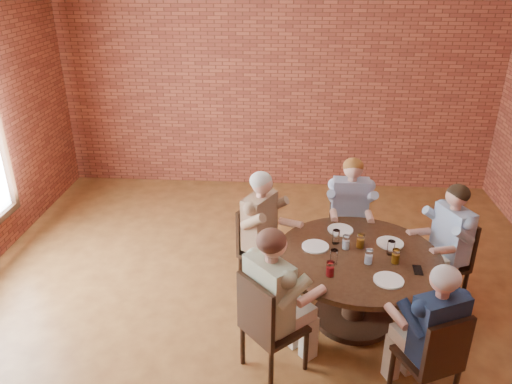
# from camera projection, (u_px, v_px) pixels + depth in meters

# --- Properties ---
(floor) EXTENTS (7.00, 7.00, 0.00)m
(floor) POSITION_uv_depth(u_px,v_px,m) (264.00, 327.00, 4.87)
(floor) COLOR #9F6531
(floor) RESTS_ON ground
(wall_back) EXTENTS (7.00, 0.00, 7.00)m
(wall_back) POSITION_uv_depth(u_px,v_px,m) (278.00, 77.00, 7.33)
(wall_back) COLOR brown
(wall_back) RESTS_ON ground
(dining_table) EXTENTS (1.55, 1.55, 0.75)m
(dining_table) POSITION_uv_depth(u_px,v_px,m) (357.00, 275.00, 4.75)
(dining_table) COLOR black
(dining_table) RESTS_ON floor
(chair_a) EXTENTS (0.54, 0.54, 0.92)m
(chair_a) POSITION_uv_depth(u_px,v_px,m) (449.00, 257.00, 5.09)
(chair_a) COLOR black
(chair_a) RESTS_ON floor
(diner_a) EXTENTS (0.78, 0.72, 1.31)m
(diner_a) POSITION_uv_depth(u_px,v_px,m) (445.00, 246.00, 5.00)
(diner_a) COLOR #4472B2
(diner_a) RESTS_ON floor
(chair_b) EXTENTS (0.43, 0.43, 0.93)m
(chair_b) POSITION_uv_depth(u_px,v_px,m) (348.00, 224.00, 5.72)
(chair_b) COLOR black
(chair_b) RESTS_ON floor
(diner_b) EXTENTS (0.53, 0.65, 1.32)m
(diner_b) POSITION_uv_depth(u_px,v_px,m) (350.00, 215.00, 5.58)
(diner_b) COLOR gray
(diner_b) RESTS_ON floor
(chair_c) EXTENTS (0.58, 0.58, 0.94)m
(chair_c) POSITION_uv_depth(u_px,v_px,m) (257.00, 244.00, 5.31)
(chair_c) COLOR black
(chair_c) RESTS_ON floor
(diner_c) EXTENTS (0.83, 0.78, 1.34)m
(diner_c) POSITION_uv_depth(u_px,v_px,m) (264.00, 233.00, 5.20)
(diner_c) COLOR brown
(diner_c) RESTS_ON floor
(chair_d) EXTENTS (0.63, 0.63, 0.96)m
(chair_d) POSITION_uv_depth(u_px,v_px,m) (266.00, 323.00, 4.13)
(chair_d) COLOR black
(chair_d) RESTS_ON floor
(diner_d) EXTENTS (0.88, 0.87, 1.38)m
(diner_d) POSITION_uv_depth(u_px,v_px,m) (275.00, 302.00, 4.11)
(diner_d) COLOR #B2A48C
(diner_d) RESTS_ON floor
(chair_e) EXTENTS (0.54, 0.54, 0.91)m
(chair_e) POSITION_uv_depth(u_px,v_px,m) (434.00, 358.00, 3.80)
(chair_e) COLOR black
(chair_e) RESTS_ON floor
(diner_e) EXTENTS (0.71, 0.77, 1.29)m
(diner_e) POSITION_uv_depth(u_px,v_px,m) (430.00, 336.00, 3.80)
(diner_e) COLOR #16243F
(diner_e) RESTS_ON floor
(plate_a) EXTENTS (0.26, 0.26, 0.01)m
(plate_a) POSITION_uv_depth(u_px,v_px,m) (390.00, 243.00, 4.84)
(plate_a) COLOR white
(plate_a) RESTS_ON dining_table
(plate_b) EXTENTS (0.26, 0.26, 0.01)m
(plate_b) POSITION_uv_depth(u_px,v_px,m) (340.00, 230.00, 5.08)
(plate_b) COLOR white
(plate_b) RESTS_ON dining_table
(plate_c) EXTENTS (0.26, 0.26, 0.01)m
(plate_c) POSITION_uv_depth(u_px,v_px,m) (315.00, 246.00, 4.79)
(plate_c) COLOR white
(plate_c) RESTS_ON dining_table
(plate_d) EXTENTS (0.26, 0.26, 0.01)m
(plate_d) POSITION_uv_depth(u_px,v_px,m) (389.00, 280.00, 4.28)
(plate_d) COLOR white
(plate_d) RESTS_ON dining_table
(glass_a) EXTENTS (0.07, 0.07, 0.14)m
(glass_a) POSITION_uv_depth(u_px,v_px,m) (391.00, 248.00, 4.64)
(glass_a) COLOR white
(glass_a) RESTS_ON dining_table
(glass_b) EXTENTS (0.07, 0.07, 0.14)m
(glass_b) POSITION_uv_depth(u_px,v_px,m) (360.00, 241.00, 4.76)
(glass_b) COLOR white
(glass_b) RESTS_ON dining_table
(glass_c) EXTENTS (0.07, 0.07, 0.14)m
(glass_c) POSITION_uv_depth(u_px,v_px,m) (336.00, 237.00, 4.83)
(glass_c) COLOR white
(glass_c) RESTS_ON dining_table
(glass_d) EXTENTS (0.07, 0.07, 0.14)m
(glass_d) POSITION_uv_depth(u_px,v_px,m) (346.00, 242.00, 4.74)
(glass_d) COLOR white
(glass_d) RESTS_ON dining_table
(glass_e) EXTENTS (0.07, 0.07, 0.14)m
(glass_e) POSITION_uv_depth(u_px,v_px,m) (334.00, 257.00, 4.50)
(glass_e) COLOR white
(glass_e) RESTS_ON dining_table
(glass_f) EXTENTS (0.07, 0.07, 0.14)m
(glass_f) POSITION_uv_depth(u_px,v_px,m) (330.00, 269.00, 4.32)
(glass_f) COLOR white
(glass_f) RESTS_ON dining_table
(glass_g) EXTENTS (0.07, 0.07, 0.14)m
(glass_g) POSITION_uv_depth(u_px,v_px,m) (369.00, 257.00, 4.50)
(glass_g) COLOR white
(glass_g) RESTS_ON dining_table
(glass_h) EXTENTS (0.07, 0.07, 0.14)m
(glass_h) POSITION_uv_depth(u_px,v_px,m) (396.00, 256.00, 4.51)
(glass_h) COLOR white
(glass_h) RESTS_ON dining_table
(smartphone) EXTENTS (0.09, 0.16, 0.01)m
(smartphone) POSITION_uv_depth(u_px,v_px,m) (418.00, 270.00, 4.42)
(smartphone) COLOR black
(smartphone) RESTS_ON dining_table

